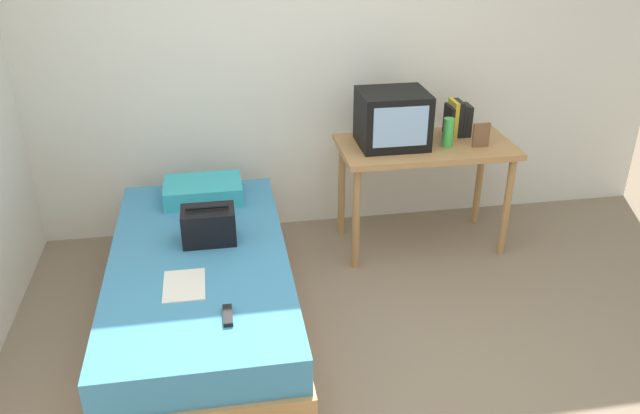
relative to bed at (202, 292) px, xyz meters
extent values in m
plane|color=#84705B|center=(0.83, -0.75, -0.24)|extent=(8.00, 8.00, 0.00)
cube|color=silver|center=(0.83, 1.25, 1.06)|extent=(5.20, 0.10, 2.60)
cube|color=#B27F4C|center=(0.00, 0.00, -0.10)|extent=(1.00, 2.00, 0.28)
cube|color=teal|center=(0.00, 0.00, 0.14)|extent=(0.97, 1.94, 0.20)
cube|color=#B27F4C|center=(1.52, 0.74, 0.50)|extent=(1.16, 0.60, 0.04)
cylinder|color=#B27F4C|center=(1.00, 0.50, 0.12)|extent=(0.05, 0.05, 0.72)
cylinder|color=#B27F4C|center=(2.04, 0.50, 0.12)|extent=(0.05, 0.05, 0.72)
cylinder|color=#B27F4C|center=(1.00, 0.98, 0.12)|extent=(0.05, 0.05, 0.72)
cylinder|color=#B27F4C|center=(2.04, 0.98, 0.12)|extent=(0.05, 0.05, 0.72)
cube|color=black|center=(1.29, 0.77, 0.70)|extent=(0.44, 0.38, 0.36)
cube|color=#8CB2E0|center=(1.29, 0.57, 0.71)|extent=(0.35, 0.01, 0.26)
cylinder|color=green|center=(1.64, 0.67, 0.62)|extent=(0.07, 0.07, 0.19)
cube|color=black|center=(1.72, 0.87, 0.62)|extent=(0.02, 0.17, 0.21)
cube|color=gold|center=(1.74, 0.87, 0.64)|extent=(0.03, 0.16, 0.25)
cube|color=black|center=(1.78, 0.87, 0.64)|extent=(0.04, 0.14, 0.24)
cube|color=black|center=(1.81, 0.87, 0.63)|extent=(0.02, 0.14, 0.22)
cube|color=black|center=(1.84, 0.87, 0.63)|extent=(0.04, 0.14, 0.21)
cube|color=brown|center=(1.86, 0.63, 0.60)|extent=(0.11, 0.02, 0.16)
cube|color=#33A8B7|center=(0.04, 0.71, 0.30)|extent=(0.49, 0.34, 0.12)
cube|color=black|center=(0.07, 0.15, 0.34)|extent=(0.30, 0.20, 0.20)
cylinder|color=black|center=(0.07, 0.15, 0.46)|extent=(0.24, 0.02, 0.02)
cube|color=white|center=(-0.07, -0.30, 0.25)|extent=(0.21, 0.29, 0.01)
cube|color=black|center=(0.14, -0.60, 0.25)|extent=(0.04, 0.16, 0.02)
camera|label=1|loc=(0.15, -3.11, 2.07)|focal=36.16mm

